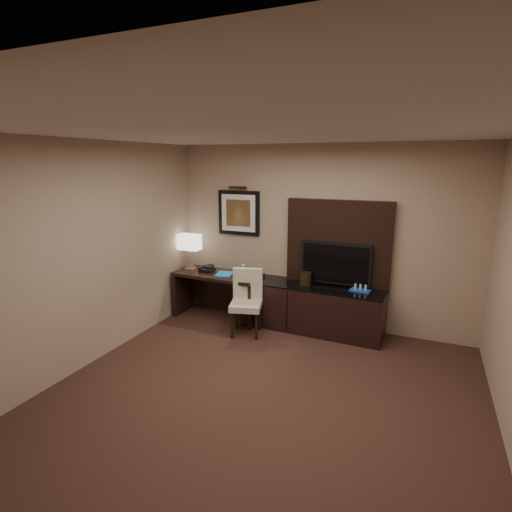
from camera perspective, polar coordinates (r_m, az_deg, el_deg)
The scene contains 18 objects.
floor at distance 4.28m, azimuth -0.69°, elevation -21.53°, with size 4.50×5.00×0.01m, color #331C17.
ceiling at distance 3.52m, azimuth -0.82°, elevation 17.52°, with size 4.50×5.00×0.01m, color silver.
wall_back at distance 5.99m, azimuth 8.98°, elevation 2.67°, with size 4.50×0.01×2.70m, color tan.
wall_left at distance 5.00m, azimuth -25.06°, elevation -0.56°, with size 0.01×5.00×2.70m, color tan.
desk at distance 6.41m, azimuth -5.43°, elevation -5.61°, with size 1.37×0.59×0.73m, color black.
credenza at distance 5.97m, azimuth 8.29°, elevation -7.40°, with size 1.99×0.55×0.69m, color black.
tv_wall_panel at distance 5.88m, azimuth 11.64°, elevation 1.56°, with size 1.50×0.12×1.30m, color black.
tv at distance 5.84m, azimuth 11.33°, elevation -1.02°, with size 1.00×0.08×0.60m, color black.
artwork at distance 6.36m, azimuth -2.45°, elevation 6.17°, with size 0.70×0.04×0.70m, color black.
picture_light at distance 6.29m, azimuth -2.64°, elevation 9.75°, with size 0.04×0.04×0.30m, color #432915.
desk_chair at distance 5.74m, azimuth -1.44°, elevation -6.99°, with size 0.43×0.50×0.90m, color beige, non-canonical shape.
table_lamp at distance 6.55m, azimuth -9.44°, elevation 0.76°, with size 0.37×0.21×0.60m, color #95775D, non-canonical shape.
desk_phone at distance 6.40m, azimuth -7.03°, elevation -1.74°, with size 0.22×0.19×0.11m, color black, non-canonical shape.
blue_folder at distance 6.19m, azimuth -4.54°, elevation -2.62°, with size 0.24×0.32×0.02m, color #1B61B1.
book at distance 6.19m, azimuth -5.18°, elevation -1.68°, with size 0.16×0.02×0.21m, color #C4B39A.
water_bottle at distance 6.16m, azimuth -1.81°, elevation -1.96°, with size 0.05×0.05×0.16m, color silver.
ice_bucket at distance 5.85m, azimuth 7.10°, elevation -3.25°, with size 0.17×0.17×0.19m, color black.
minibar_tray at distance 5.74m, azimuth 14.69°, elevation -4.42°, with size 0.27×0.16×0.10m, color #1B48B0, non-canonical shape.
Camera 1 is at (1.42, -3.21, 2.44)m, focal length 28.00 mm.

